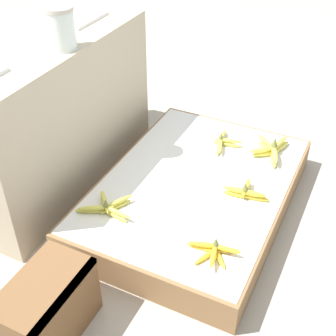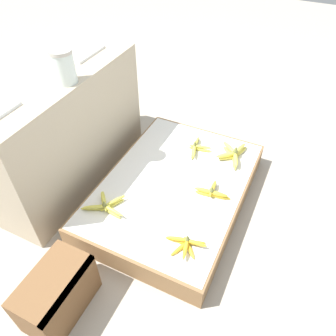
# 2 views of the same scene
# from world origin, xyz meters

# --- Properties ---
(ground_plane) EXTENTS (10.00, 10.00, 0.00)m
(ground_plane) POSITION_xyz_m (0.00, 0.00, 0.00)
(ground_plane) COLOR #A89E8E
(display_platform) EXTENTS (1.28, 0.91, 0.17)m
(display_platform) POSITION_xyz_m (0.00, 0.00, 0.09)
(display_platform) COLOR olive
(display_platform) RESTS_ON ground_plane
(back_vendor_table) EXTENTS (1.26, 0.51, 0.81)m
(back_vendor_table) POSITION_xyz_m (-0.08, 0.82, 0.40)
(back_vendor_table) COLOR tan
(back_vendor_table) RESTS_ON ground_plane
(wooden_crate) EXTENTS (0.39, 0.23, 0.30)m
(wooden_crate) POSITION_xyz_m (-0.94, 0.21, 0.15)
(wooden_crate) COLOR brown
(wooden_crate) RESTS_ON ground_plane
(banana_bunch_front_left) EXTENTS (0.18, 0.24, 0.08)m
(banana_bunch_front_left) POSITION_xyz_m (-0.42, -0.26, 0.20)
(banana_bunch_front_left) COLOR gold
(banana_bunch_front_left) RESTS_ON display_platform
(banana_bunch_front_midleft) EXTENTS (0.16, 0.24, 0.10)m
(banana_bunch_front_midleft) POSITION_xyz_m (0.00, -0.26, 0.20)
(banana_bunch_front_midleft) COLOR gold
(banana_bunch_front_midleft) RESTS_ON display_platform
(banana_bunch_front_midright) EXTENTS (0.29, 0.19, 0.11)m
(banana_bunch_front_midright) POSITION_xyz_m (0.41, -0.28, 0.21)
(banana_bunch_front_midright) COLOR #DBCC4C
(banana_bunch_front_midright) RESTS_ON display_platform
(banana_bunch_middle_midright) EXTENTS (0.26, 0.17, 0.08)m
(banana_bunch_middle_midright) POSITION_xyz_m (0.38, -0.01, 0.20)
(banana_bunch_middle_midright) COLOR gold
(banana_bunch_middle_midright) RESTS_ON display_platform
(banana_bunch_back_left) EXTENTS (0.21, 0.28, 0.08)m
(banana_bunch_back_left) POSITION_xyz_m (-0.38, 0.29, 0.20)
(banana_bunch_back_left) COLOR gold
(banana_bunch_back_left) RESTS_ON display_platform
(glass_jar) EXTENTS (0.13, 0.13, 0.20)m
(glass_jar) POSITION_xyz_m (-0.10, 0.65, 0.91)
(glass_jar) COLOR silver
(glass_jar) RESTS_ON back_vendor_table
(foam_tray_white) EXTENTS (0.29, 0.16, 0.02)m
(foam_tray_white) POSITION_xyz_m (0.26, 0.79, 0.82)
(foam_tray_white) COLOR white
(foam_tray_white) RESTS_ON back_vendor_table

